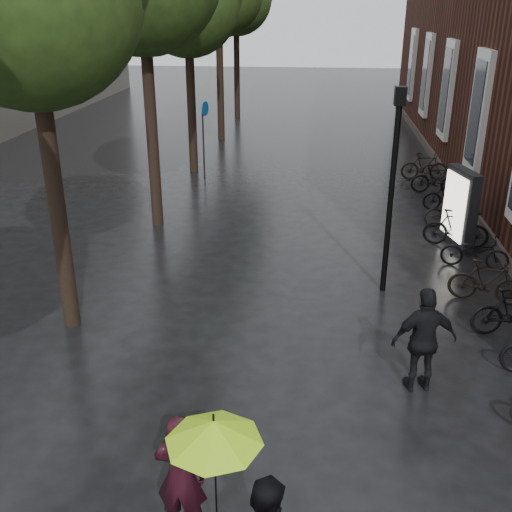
# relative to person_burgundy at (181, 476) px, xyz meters

# --- Properties ---
(person_burgundy) EXTENTS (0.65, 0.44, 1.72)m
(person_burgundy) POSITION_rel_person_burgundy_xyz_m (0.00, 0.00, 0.00)
(person_burgundy) COLOR black
(person_burgundy) RESTS_ON ground
(lime_umbrella) EXTENTS (1.07, 1.07, 1.57)m
(lime_umbrella) POSITION_rel_person_burgundy_xyz_m (0.50, -0.40, 1.03)
(lime_umbrella) COLOR black
(lime_umbrella) RESTS_ON ground
(pedestrian_walking) EXTENTS (1.17, 0.68, 1.86)m
(pedestrian_walking) POSITION_rel_person_burgundy_xyz_m (3.30, 3.34, 0.07)
(pedestrian_walking) COLOR black
(pedestrian_walking) RESTS_ON ground
(parked_bicycles) EXTENTS (2.04, 14.90, 1.01)m
(parked_bicycles) POSITION_rel_person_burgundy_xyz_m (5.35, 9.34, -0.39)
(parked_bicycles) COLOR black
(parked_bicycles) RESTS_ON ground
(ad_lightbox) EXTENTS (0.31, 1.38, 2.08)m
(ad_lightbox) POSITION_rel_person_burgundy_xyz_m (5.20, 10.06, 0.19)
(ad_lightbox) COLOR black
(ad_lightbox) RESTS_ON ground
(lamp_post) EXTENTS (0.23, 0.23, 4.49)m
(lamp_post) POSITION_rel_person_burgundy_xyz_m (3.03, 7.09, 1.87)
(lamp_post) COLOR black
(lamp_post) RESTS_ON ground
(cycle_sign) EXTENTS (0.15, 0.51, 2.80)m
(cycle_sign) POSITION_rel_person_burgundy_xyz_m (-2.69, 15.90, 1.00)
(cycle_sign) COLOR #262628
(cycle_sign) RESTS_ON ground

